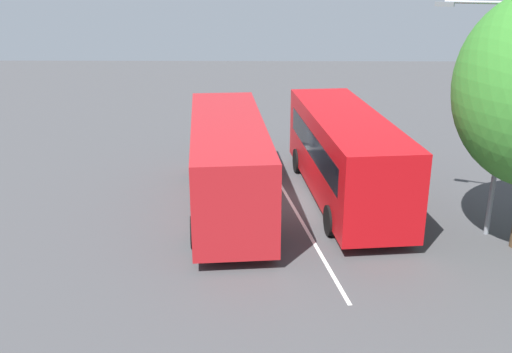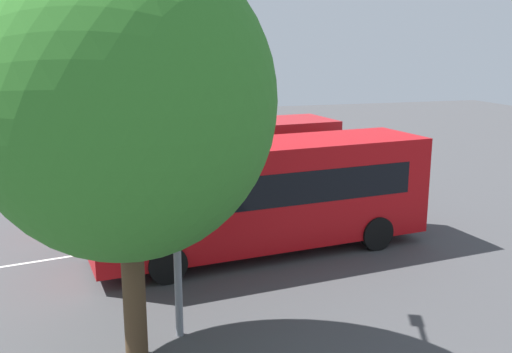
{
  "view_description": "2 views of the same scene",
  "coord_description": "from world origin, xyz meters",
  "views": [
    {
      "loc": [
        -20.4,
        1.03,
        8.27
      ],
      "look_at": [
        -1.25,
        1.27,
        1.43
      ],
      "focal_mm": 40.87,
      "sensor_mm": 36.0,
      "label": 1
    },
    {
      "loc": [
        -4.4,
        -17.56,
        6.04
      ],
      "look_at": [
        0.53,
        -0.76,
        1.97
      ],
      "focal_mm": 40.71,
      "sensor_mm": 36.0,
      "label": 2
    }
  ],
  "objects": [
    {
      "name": "ground_plane",
      "position": [
        0.0,
        0.0,
        0.0
      ],
      "size": [
        70.9,
        70.9,
        0.0
      ],
      "primitive_type": "plane",
      "color": "#424244"
    },
    {
      "name": "pedestrian",
      "position": [
        6.74,
        1.59,
        1.02
      ],
      "size": [
        0.45,
        0.45,
        1.73
      ],
      "rotation": [
        0.0,
        0.0,
        3.83
      ],
      "color": "#232833",
      "rests_on": "ground"
    },
    {
      "name": "bus_far_left",
      "position": [
        0.39,
        -2.02,
        1.79
      ],
      "size": [
        10.17,
        3.65,
        3.25
      ],
      "rotation": [
        0.0,
        0.0,
        0.12
      ],
      "color": "#B70C11",
      "rests_on": "ground"
    },
    {
      "name": "bus_center_left",
      "position": [
        -0.57,
        2.28,
        1.79
      ],
      "size": [
        10.16,
        3.54,
        3.25
      ],
      "rotation": [
        0.0,
        0.0,
        0.1
      ],
      "color": "#AD191E",
      "rests_on": "ground"
    },
    {
      "name": "lane_stripe_outer_left",
      "position": [
        0.0,
        0.0,
        0.0
      ],
      "size": [
        14.46,
        2.65,
        0.01
      ],
      "primitive_type": "cube",
      "rotation": [
        0.0,
        0.0,
        0.17
      ],
      "color": "silver",
      "rests_on": "ground"
    },
    {
      "name": "street_lamp",
      "position": [
        -2.7,
        -6.15,
        4.3
      ],
      "size": [
        1.12,
        2.28,
        7.44
      ],
      "rotation": [
        0.0,
        0.0,
        1.16
      ],
      "color": "gray",
      "rests_on": "ground"
    }
  ]
}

